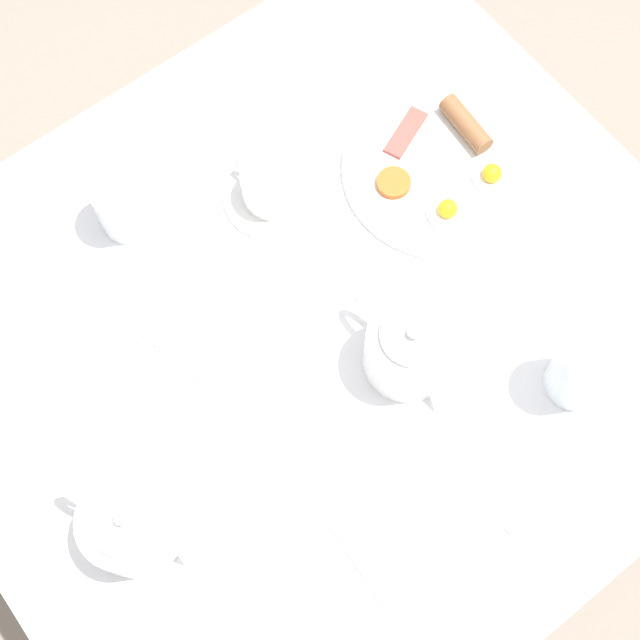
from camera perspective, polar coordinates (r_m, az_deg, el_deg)
ground_plane at (r=2.00m, az=-0.00°, el=-7.90°), size 8.00×8.00×0.00m
table at (r=1.33m, az=-0.00°, el=-1.38°), size 1.09×1.01×0.77m
breakfast_plate at (r=1.37m, az=7.82°, el=9.67°), size 0.30×0.30×0.04m
teapot_near at (r=1.20m, az=5.66°, el=-1.80°), size 0.12×0.21×0.13m
teapot_far at (r=1.16m, az=-12.03°, el=-12.72°), size 0.12×0.19×0.13m
teacup_with_saucer_left at (r=1.32m, az=-3.17°, el=8.45°), size 0.15×0.15×0.06m
water_glass_tall at (r=1.21m, az=16.72°, el=-2.88°), size 0.08×0.08×0.15m
water_glass_short at (r=1.30m, az=-12.62°, el=7.49°), size 0.08×0.08×0.12m
fork_by_plate at (r=1.35m, az=19.34°, el=1.01°), size 0.16×0.05×0.00m
knife_by_plate at (r=1.26m, az=-9.56°, el=-2.10°), size 0.06×0.21×0.00m
spoon_for_tea at (r=1.24m, az=14.28°, el=-10.54°), size 0.15×0.04×0.00m
fork_spare at (r=1.19m, az=3.37°, el=-16.36°), size 0.02×0.17×0.00m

